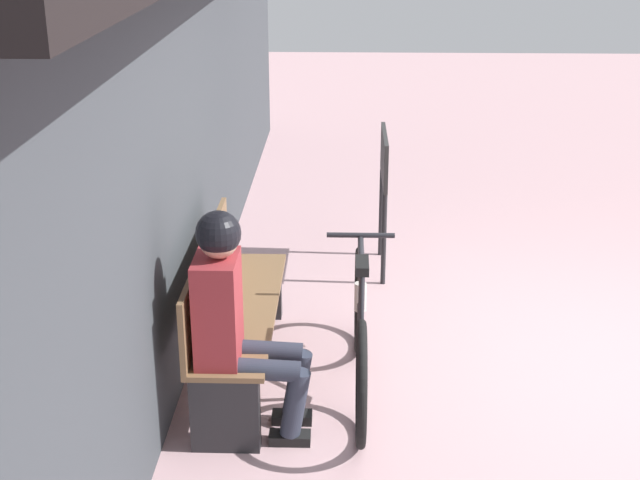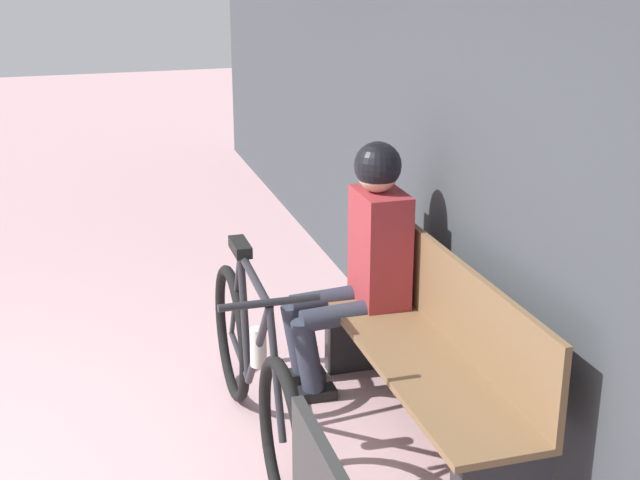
{
  "view_description": "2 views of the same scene",
  "coord_description": "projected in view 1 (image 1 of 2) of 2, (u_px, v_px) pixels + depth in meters",
  "views": [
    {
      "loc": [
        -4.81,
        1.48,
        2.69
      ],
      "look_at": [
        -0.16,
        1.63,
        0.9
      ],
      "focal_mm": 50.0,
      "sensor_mm": 36.0,
      "label": 1
    },
    {
      "loc": [
        3.16,
        0.69,
        2.19
      ],
      "look_at": [
        -0.33,
        1.72,
        0.93
      ],
      "focal_mm": 50.0,
      "sensor_mm": 36.0,
      "label": 2
    }
  ],
  "objects": [
    {
      "name": "person_seated",
      "position": [
        234.0,
        311.0,
        4.56
      ],
      "size": [
        0.34,
        0.59,
        1.26
      ],
      "color": "#2D3342",
      "rests_on": "ground_plane"
    },
    {
      "name": "ground_plane",
      "position": [
        587.0,
        372.0,
        5.41
      ],
      "size": [
        24.0,
        24.0,
        0.0
      ],
      "primitive_type": "plane",
      "color": "#C69EA3"
    },
    {
      "name": "bicycle",
      "position": [
        360.0,
        333.0,
        5.09
      ],
      "size": [
        1.7,
        0.4,
        0.91
      ],
      "color": "black",
      "rests_on": "ground_plane"
    },
    {
      "name": "storefront_wall",
      "position": [
        167.0,
        99.0,
        4.89
      ],
      "size": [
        12.0,
        0.56,
        3.2
      ],
      "color": "#3D4247",
      "rests_on": "ground_plane"
    },
    {
      "name": "signboard",
      "position": [
        384.0,
        170.0,
        6.65
      ],
      "size": [
        0.72,
        0.04,
        1.08
      ],
      "color": "#232326",
      "rests_on": "ground_plane"
    },
    {
      "name": "park_bench_near",
      "position": [
        232.0,
        314.0,
        5.26
      ],
      "size": [
        1.67,
        0.42,
        0.85
      ],
      "color": "brown",
      "rests_on": "ground_plane"
    }
  ]
}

